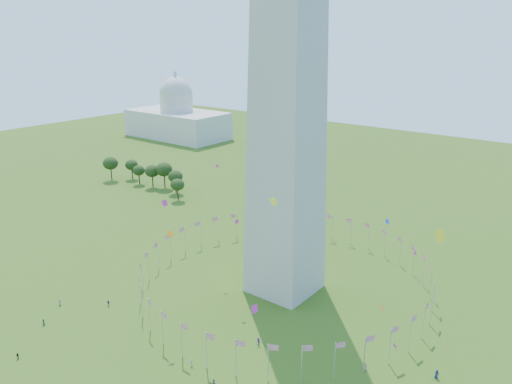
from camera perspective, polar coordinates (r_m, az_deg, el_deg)
ground at (r=114.31m, az=-12.24°, el=-20.29°), size 600.00×600.00×0.00m
flag_ring at (r=143.04m, az=3.25°, el=-9.35°), size 80.24×80.24×9.00m
capitol_building at (r=347.58m, az=-9.07°, el=9.93°), size 70.00×35.00×46.00m
kites_aloft at (r=106.43m, az=4.30°, el=-9.27°), size 101.03×60.69×41.87m
tree_line_west at (r=238.97m, az=-12.15°, el=1.81°), size 55.07×15.65×12.01m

